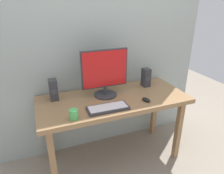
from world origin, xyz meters
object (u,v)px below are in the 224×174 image
(desk, at_px, (114,105))
(coffee_mug, at_px, (74,114))
(keyboard_primary, at_px, (108,108))
(speaker_right, at_px, (146,77))
(monitor, at_px, (105,73))
(speaker_left, at_px, (53,90))
(mouse, at_px, (146,100))

(desk, height_order, coffee_mug, coffee_mug)
(keyboard_primary, bearing_deg, speaker_right, 30.76)
(monitor, bearing_deg, coffee_mug, -139.56)
(speaker_left, bearing_deg, monitor, -9.86)
(speaker_left, relative_size, coffee_mug, 2.47)
(keyboard_primary, distance_m, speaker_right, 0.68)
(desk, bearing_deg, keyboard_primary, -124.25)
(desk, distance_m, monitor, 0.34)
(mouse, distance_m, speaker_left, 0.90)
(monitor, height_order, speaker_right, monitor)
(speaker_right, distance_m, coffee_mug, 0.98)
(mouse, relative_size, coffee_mug, 1.14)
(mouse, bearing_deg, desk, 129.92)
(monitor, distance_m, mouse, 0.48)
(desk, bearing_deg, monitor, 122.29)
(desk, distance_m, keyboard_primary, 0.26)
(desk, height_order, mouse, mouse)
(desk, relative_size, speaker_left, 7.19)
(keyboard_primary, xyz_separation_m, coffee_mug, (-0.32, -0.05, 0.03))
(speaker_right, distance_m, speaker_left, 1.00)
(desk, height_order, speaker_right, speaker_right)
(mouse, height_order, coffee_mug, coffee_mug)
(keyboard_primary, bearing_deg, monitor, 75.23)
(monitor, bearing_deg, mouse, -39.75)
(desk, height_order, speaker_left, speaker_left)
(monitor, relative_size, coffee_mug, 5.63)
(monitor, distance_m, speaker_right, 0.53)
(desk, distance_m, speaker_right, 0.51)
(speaker_right, relative_size, coffee_mug, 2.45)
(keyboard_primary, bearing_deg, mouse, 2.18)
(keyboard_primary, distance_m, mouse, 0.40)
(speaker_right, bearing_deg, speaker_left, 178.50)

